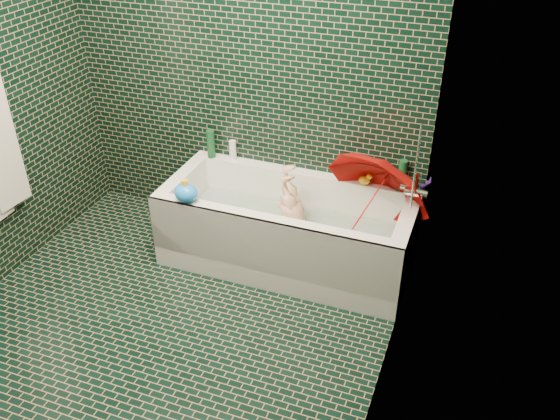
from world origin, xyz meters
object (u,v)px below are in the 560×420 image
at_px(child, 297,224).
at_px(rubber_duck, 365,180).
at_px(bathtub, 287,237).
at_px(bath_toy, 186,193).
at_px(umbrella, 368,205).

xyz_separation_m(child, rubber_duck, (0.39, 0.28, 0.28)).
relative_size(bathtub, child, 2.08).
height_order(child, bath_toy, bath_toy).
xyz_separation_m(rubber_duck, bath_toy, (-1.04, -0.63, 0.03)).
relative_size(umbrella, bath_toy, 4.36).
relative_size(child, rubber_duck, 8.03).
distance_m(umbrella, rubber_duck, 0.28).
relative_size(bathtub, bath_toy, 10.56).
distance_m(bathtub, bath_toy, 0.78).
distance_m(child, bath_toy, 0.80).
height_order(umbrella, rubber_duck, umbrella).
height_order(bathtub, rubber_duck, rubber_duck).
xyz_separation_m(child, bath_toy, (-0.65, -0.35, 0.31)).
relative_size(rubber_duck, bath_toy, 0.63).
relative_size(umbrella, rubber_duck, 6.88).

